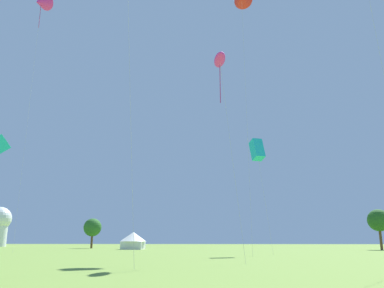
% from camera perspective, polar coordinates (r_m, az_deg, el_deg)
% --- Properties ---
extents(kite_magenta_delta, '(3.60, 4.42, 39.29)m').
position_cam_1_polar(kite_magenta_delta, '(69.01, -20.96, 18.63)').
color(kite_magenta_delta, '#E02DA3').
rests_on(kite_magenta_delta, ground).
extents(kite_magenta_parafoil, '(2.16, 3.47, 16.16)m').
position_cam_1_polar(kite_magenta_parafoil, '(32.74, 4.03, 11.99)').
color(kite_magenta_parafoil, '#E02DA3').
rests_on(kite_magenta_parafoil, ground).
extents(kite_cyan_box, '(2.18, 2.20, 13.18)m').
position_cam_1_polar(kite_cyan_box, '(46.65, 9.38, -0.82)').
color(kite_cyan_box, '#1EB7CC').
rests_on(kite_cyan_box, ground).
extents(festival_tent_right, '(4.76, 4.76, 3.09)m').
position_cam_1_polar(festival_tent_right, '(75.09, -8.49, -13.53)').
color(festival_tent_right, white).
rests_on(festival_tent_right, ground).
extents(tree_distant_left, '(3.82, 3.82, 6.95)m').
position_cam_1_polar(tree_distant_left, '(77.61, 25.38, -9.96)').
color(tree_distant_left, brown).
rests_on(tree_distant_left, ground).
extents(tree_distant_right, '(3.72, 3.72, 6.14)m').
position_cam_1_polar(tree_distant_right, '(87.36, -14.19, -11.63)').
color(tree_distant_right, brown).
rests_on(tree_distant_right, ground).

